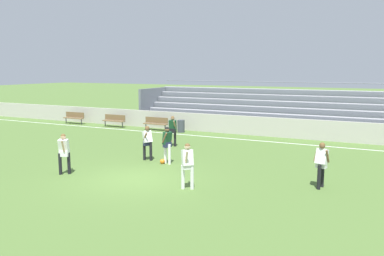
{
  "coord_description": "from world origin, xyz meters",
  "views": [
    {
      "loc": [
        8.42,
        -12.26,
        4.28
      ],
      "look_at": [
        0.09,
        5.01,
        1.33
      ],
      "focal_mm": 36.34,
      "sensor_mm": 36.0,
      "label": 1
    }
  ],
  "objects_px": {
    "player_white_challenging": "(147,140)",
    "player_white_dropping_back": "(64,150)",
    "bench_near_bin": "(114,120)",
    "player_white_wide_left": "(187,162)",
    "bleacher_stand": "(277,109)",
    "bench_far_left": "(156,122)",
    "player_white_overlapping": "(321,161)",
    "player_dark_trailing_run": "(173,128)",
    "soccer_ball": "(162,161)",
    "bench_near_wall_gap": "(74,117)",
    "trash_bin": "(181,126)",
    "player_dark_wide_right": "(167,142)"
  },
  "relations": [
    {
      "from": "player_white_challenging",
      "to": "player_white_dropping_back",
      "type": "xyz_separation_m",
      "value": [
        -1.74,
        -3.55,
        0.03
      ]
    },
    {
      "from": "bench_near_bin",
      "to": "player_white_wide_left",
      "type": "relative_size",
      "value": 1.08
    },
    {
      "from": "bleacher_stand",
      "to": "bench_near_bin",
      "type": "height_order",
      "value": "bleacher_stand"
    },
    {
      "from": "bench_near_bin",
      "to": "player_white_challenging",
      "type": "xyz_separation_m",
      "value": [
        7.89,
        -7.93,
        0.42
      ]
    },
    {
      "from": "bench_far_left",
      "to": "player_white_overlapping",
      "type": "xyz_separation_m",
      "value": [
        12.24,
        -8.89,
        0.45
      ]
    },
    {
      "from": "bench_near_bin",
      "to": "player_dark_trailing_run",
      "type": "relative_size",
      "value": 1.06
    },
    {
      "from": "bench_near_bin",
      "to": "player_white_overlapping",
      "type": "height_order",
      "value": "player_white_overlapping"
    },
    {
      "from": "player_white_overlapping",
      "to": "soccer_ball",
      "type": "relative_size",
      "value": 7.63
    },
    {
      "from": "player_dark_trailing_run",
      "to": "player_white_wide_left",
      "type": "xyz_separation_m",
      "value": [
        4.15,
        -6.52,
        -0.03
      ]
    },
    {
      "from": "bench_far_left",
      "to": "player_dark_trailing_run",
      "type": "distance_m",
      "value": 5.96
    },
    {
      "from": "bench_near_bin",
      "to": "bench_near_wall_gap",
      "type": "bearing_deg",
      "value": 180.0
    },
    {
      "from": "bench_far_left",
      "to": "bench_near_bin",
      "type": "distance_m",
      "value": 3.58
    },
    {
      "from": "player_white_dropping_back",
      "to": "player_white_overlapping",
      "type": "relative_size",
      "value": 1.0
    },
    {
      "from": "player_dark_trailing_run",
      "to": "player_white_wide_left",
      "type": "distance_m",
      "value": 7.73
    },
    {
      "from": "trash_bin",
      "to": "player_white_wide_left",
      "type": "height_order",
      "value": "player_white_wide_left"
    },
    {
      "from": "player_white_wide_left",
      "to": "player_white_challenging",
      "type": "bearing_deg",
      "value": 139.31
    },
    {
      "from": "bench_far_left",
      "to": "soccer_ball",
      "type": "bearing_deg",
      "value": -57.29
    },
    {
      "from": "player_white_overlapping",
      "to": "bench_near_wall_gap",
      "type": "bearing_deg",
      "value": 155.68
    },
    {
      "from": "bleacher_stand",
      "to": "player_white_challenging",
      "type": "bearing_deg",
      "value": -105.12
    },
    {
      "from": "bleacher_stand",
      "to": "player_white_wide_left",
      "type": "height_order",
      "value": "bleacher_stand"
    },
    {
      "from": "bleacher_stand",
      "to": "player_white_dropping_back",
      "type": "xyz_separation_m",
      "value": [
        -4.96,
        -15.45,
        -0.45
      ]
    },
    {
      "from": "bleacher_stand",
      "to": "player_white_wide_left",
      "type": "relative_size",
      "value": 12.18
    },
    {
      "from": "player_white_wide_left",
      "to": "player_white_overlapping",
      "type": "bearing_deg",
      "value": 27.05
    },
    {
      "from": "trash_bin",
      "to": "soccer_ball",
      "type": "relative_size",
      "value": 3.79
    },
    {
      "from": "bench_near_wall_gap",
      "to": "player_white_wide_left",
      "type": "height_order",
      "value": "player_white_wide_left"
    },
    {
      "from": "player_white_overlapping",
      "to": "soccer_ball",
      "type": "distance_m",
      "value": 7.05
    },
    {
      "from": "player_white_challenging",
      "to": "soccer_ball",
      "type": "height_order",
      "value": "player_white_challenging"
    },
    {
      "from": "player_white_wide_left",
      "to": "soccer_ball",
      "type": "relative_size",
      "value": 7.57
    },
    {
      "from": "bleacher_stand",
      "to": "bench_near_wall_gap",
      "type": "height_order",
      "value": "bleacher_stand"
    },
    {
      "from": "bench_near_wall_gap",
      "to": "player_white_dropping_back",
      "type": "relative_size",
      "value": 1.08
    },
    {
      "from": "player_white_dropping_back",
      "to": "player_white_challenging",
      "type": "bearing_deg",
      "value": 63.8
    },
    {
      "from": "bench_near_wall_gap",
      "to": "trash_bin",
      "type": "relative_size",
      "value": 2.16
    },
    {
      "from": "trash_bin",
      "to": "player_dark_trailing_run",
      "type": "relative_size",
      "value": 0.49
    },
    {
      "from": "player_dark_wide_right",
      "to": "player_dark_trailing_run",
      "type": "relative_size",
      "value": 1.0
    },
    {
      "from": "bleacher_stand",
      "to": "trash_bin",
      "type": "xyz_separation_m",
      "value": [
        -5.55,
        -3.97,
        -1.03
      ]
    },
    {
      "from": "player_dark_wide_right",
      "to": "player_white_overlapping",
      "type": "bearing_deg",
      "value": -6.45
    },
    {
      "from": "bench_near_wall_gap",
      "to": "trash_bin",
      "type": "height_order",
      "value": "bench_near_wall_gap"
    },
    {
      "from": "player_white_dropping_back",
      "to": "bench_far_left",
      "type": "bearing_deg",
      "value": 102.62
    },
    {
      "from": "player_white_wide_left",
      "to": "trash_bin",
      "type": "bearing_deg",
      "value": 118.42
    },
    {
      "from": "bench_near_bin",
      "to": "soccer_ball",
      "type": "distance_m",
      "value": 12.1
    },
    {
      "from": "trash_bin",
      "to": "player_white_challenging",
      "type": "xyz_separation_m",
      "value": [
        2.34,
        -7.93,
        0.55
      ]
    },
    {
      "from": "bleacher_stand",
      "to": "player_white_wide_left",
      "type": "bearing_deg",
      "value": -88.33
    },
    {
      "from": "player_white_challenging",
      "to": "player_white_dropping_back",
      "type": "height_order",
      "value": "player_white_dropping_back"
    },
    {
      "from": "bench_near_bin",
      "to": "player_dark_wide_right",
      "type": "distance_m",
      "value": 12.18
    },
    {
      "from": "bench_near_wall_gap",
      "to": "player_dark_wide_right",
      "type": "height_order",
      "value": "player_dark_wide_right"
    },
    {
      "from": "bench_near_wall_gap",
      "to": "bench_near_bin",
      "type": "relative_size",
      "value": 1.0
    },
    {
      "from": "player_white_challenging",
      "to": "player_white_dropping_back",
      "type": "relative_size",
      "value": 0.98
    },
    {
      "from": "player_dark_wide_right",
      "to": "player_dark_trailing_run",
      "type": "height_order",
      "value": "player_dark_trailing_run"
    },
    {
      "from": "player_white_challenging",
      "to": "player_white_wide_left",
      "type": "relative_size",
      "value": 0.98
    },
    {
      "from": "player_dark_wide_right",
      "to": "soccer_ball",
      "type": "relative_size",
      "value": 7.72
    }
  ]
}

